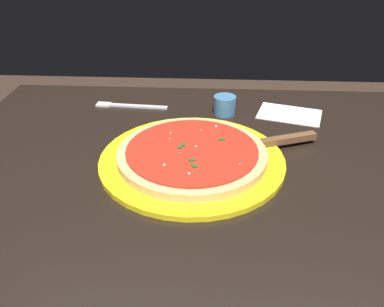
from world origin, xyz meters
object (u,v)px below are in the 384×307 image
(pizza_server, at_px, (270,143))
(napkin_folded_right, at_px, (289,114))
(fork, at_px, (127,106))
(serving_plate, at_px, (192,160))
(cup_small_sauce, at_px, (225,105))
(pizza, at_px, (192,153))

(pizza_server, relative_size, napkin_folded_right, 1.48)
(pizza_server, relative_size, fork, 1.19)
(serving_plate, distance_m, cup_small_sauce, 0.24)
(pizza, xyz_separation_m, pizza_server, (-0.16, -0.06, -0.00))
(cup_small_sauce, bearing_deg, pizza_server, 118.00)
(pizza, bearing_deg, pizza_server, -159.53)
(serving_plate, xyz_separation_m, fork, (0.18, -0.26, -0.00))
(serving_plate, xyz_separation_m, cup_small_sauce, (-0.07, -0.23, 0.02))
(cup_small_sauce, distance_m, fork, 0.25)
(pizza_server, xyz_separation_m, cup_small_sauce, (0.09, -0.17, 0.01))
(serving_plate, distance_m, pizza, 0.02)
(serving_plate, xyz_separation_m, napkin_folded_right, (-0.23, -0.24, -0.00))
(pizza, distance_m, fork, 0.32)
(pizza, height_order, cup_small_sauce, cup_small_sauce)
(pizza_server, distance_m, fork, 0.40)
(pizza_server, bearing_deg, serving_plate, 20.46)
(napkin_folded_right, height_order, fork, fork)
(pizza, relative_size, cup_small_sauce, 5.44)
(napkin_folded_right, bearing_deg, fork, -3.65)
(pizza_server, distance_m, cup_small_sauce, 0.20)
(pizza, bearing_deg, serving_plate, -74.86)
(pizza, relative_size, fork, 1.58)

